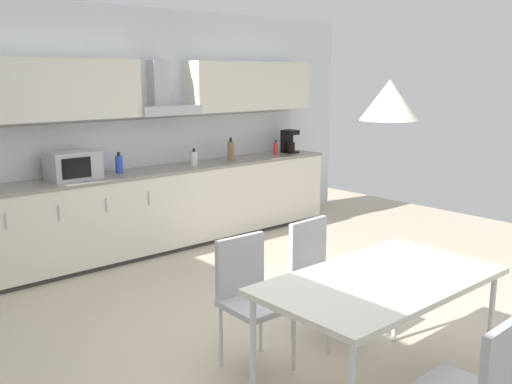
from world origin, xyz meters
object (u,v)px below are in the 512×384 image
at_px(chair_far_left, 249,289).
at_px(pendant_lamp, 389,100).
at_px(coffee_maker, 289,141).
at_px(bottle_brown, 231,151).
at_px(bottle_white, 194,158).
at_px(bottle_red, 276,149).
at_px(bottle_blue, 119,164).
at_px(chair_far_right, 318,267).
at_px(dining_table, 381,285).
at_px(microwave, 73,166).

bearing_deg(chair_far_left, pendant_lamp, -67.41).
height_order(coffee_maker, bottle_brown, coffee_maker).
bearing_deg(pendant_lamp, bottle_white, 72.40).
bearing_deg(bottle_red, bottle_blue, 178.01).
bearing_deg(pendant_lamp, bottle_red, 55.30).
height_order(chair_far_left, chair_far_right, same).
bearing_deg(chair_far_right, pendant_lamp, -112.52).
height_order(bottle_red, dining_table, bottle_red).
height_order(microwave, pendant_lamp, pendant_lamp).
bearing_deg(pendant_lamp, chair_far_left, 112.59).
bearing_deg(coffee_maker, pendant_lamp, -127.36).
relative_size(coffee_maker, bottle_blue, 1.35).
bearing_deg(bottle_white, bottle_blue, 174.33).
bearing_deg(chair_far_left, coffee_maker, 41.93).
relative_size(microwave, bottle_white, 2.51).
distance_m(bottle_brown, chair_far_right, 2.93).
distance_m(coffee_maker, dining_table, 4.38).
bearing_deg(coffee_maker, bottle_blue, 179.46).
relative_size(coffee_maker, dining_table, 0.20).
height_order(bottle_blue, bottle_red, bottle_blue).
height_order(bottle_brown, chair_far_left, bottle_brown).
distance_m(coffee_maker, bottle_brown, 1.05).
xyz_separation_m(microwave, coffee_maker, (2.99, 0.03, 0.01)).
relative_size(dining_table, pendant_lamp, 4.64).
relative_size(coffee_maker, bottle_brown, 1.08).
relative_size(bottle_brown, pendant_lamp, 0.87).
bearing_deg(microwave, chair_far_right, -75.95).
relative_size(bottle_brown, bottle_white, 1.45).
xyz_separation_m(coffee_maker, bottle_blue, (-2.46, 0.02, -0.05)).
distance_m(coffee_maker, pendant_lamp, 4.43).
relative_size(microwave, coffee_maker, 1.60).
bearing_deg(chair_far_left, bottle_red, 44.21).
xyz_separation_m(coffee_maker, pendant_lamp, (-2.65, -3.47, 0.73)).
relative_size(microwave, bottle_red, 2.51).
relative_size(bottle_blue, bottle_white, 1.16).
relative_size(bottle_red, chair_far_right, 0.22).
relative_size(chair_far_left, pendant_lamp, 2.72).
xyz_separation_m(bottle_brown, pendant_lamp, (-1.60, -3.39, 0.76)).
distance_m(coffee_maker, bottle_white, 1.57).
height_order(bottle_blue, chair_far_left, bottle_blue).
relative_size(dining_table, chair_far_left, 1.71).
xyz_separation_m(bottle_white, pendant_lamp, (-1.08, -3.41, 0.80)).
distance_m(coffee_maker, bottle_red, 0.30).
bearing_deg(microwave, bottle_blue, 5.42).
height_order(coffee_maker, bottle_white, coffee_maker).
bearing_deg(bottle_red, coffee_maker, 10.53).
distance_m(bottle_red, pendant_lamp, 4.24).
bearing_deg(bottle_red, chair_far_left, -135.79).
relative_size(microwave, chair_far_right, 0.55).
xyz_separation_m(bottle_red, bottle_white, (-1.29, -0.01, -0.00)).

